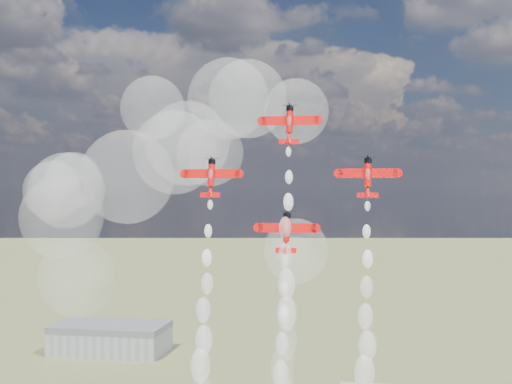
{
  "coord_description": "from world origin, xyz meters",
  "views": [
    {
      "loc": [
        0.06,
        -124.35,
        76.15
      ],
      "look_at": [
        -22.8,
        6.0,
        74.64
      ],
      "focal_mm": 50.0,
      "sensor_mm": 36.0,
      "label": 1
    }
  ],
  "objects_px": {
    "plane_slot": "(286,232)",
    "hangar": "(111,338)",
    "plane_right": "(368,177)",
    "plane_lead": "(289,124)",
    "plane_left": "(211,177)"
  },
  "relations": [
    {
      "from": "plane_right",
      "to": "plane_slot",
      "type": "height_order",
      "value": "plane_right"
    },
    {
      "from": "plane_slot",
      "to": "hangar",
      "type": "bearing_deg",
      "value": 120.36
    },
    {
      "from": "plane_lead",
      "to": "plane_slot",
      "type": "xyz_separation_m",
      "value": [
        0.0,
        -4.24,
        -19.93
      ]
    },
    {
      "from": "hangar",
      "to": "plane_lead",
      "type": "xyz_separation_m",
      "value": [
        103.2,
        -171.93,
        80.91
      ]
    },
    {
      "from": "plane_right",
      "to": "plane_slot",
      "type": "relative_size",
      "value": 1.0
    },
    {
      "from": "hangar",
      "to": "plane_right",
      "type": "height_order",
      "value": "plane_right"
    },
    {
      "from": "hangar",
      "to": "plane_slot",
      "type": "bearing_deg",
      "value": -59.64
    },
    {
      "from": "hangar",
      "to": "plane_slot",
      "type": "xyz_separation_m",
      "value": [
        103.2,
        -176.17,
        60.98
      ]
    },
    {
      "from": "hangar",
      "to": "plane_lead",
      "type": "bearing_deg",
      "value": -59.03
    },
    {
      "from": "hangar",
      "to": "plane_lead",
      "type": "distance_m",
      "value": 216.23
    },
    {
      "from": "plane_left",
      "to": "plane_slot",
      "type": "distance_m",
      "value": 17.77
    },
    {
      "from": "plane_slot",
      "to": "plane_lead",
      "type": "bearing_deg",
      "value": 90.0
    },
    {
      "from": "hangar",
      "to": "plane_left",
      "type": "height_order",
      "value": "plane_left"
    },
    {
      "from": "plane_lead",
      "to": "plane_slot",
      "type": "relative_size",
      "value": 1.0
    },
    {
      "from": "hangar",
      "to": "plane_right",
      "type": "xyz_separation_m",
      "value": [
        117.76,
        -174.05,
        70.95
      ]
    }
  ]
}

